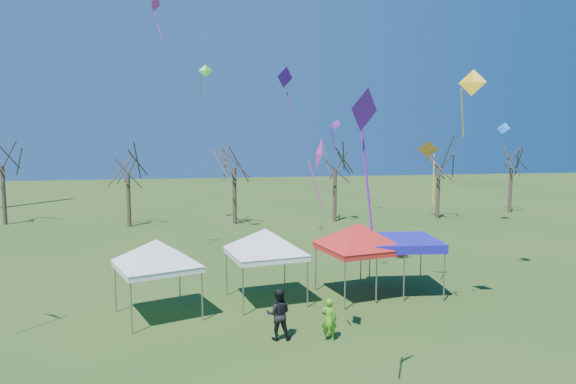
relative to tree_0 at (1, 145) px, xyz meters
name	(u,v)px	position (x,y,z in m)	size (l,w,h in m)	color
ground	(351,334)	(20.85, -27.38, -6.49)	(140.00, 140.00, 0.00)	#2E4C18
tree_0	(1,145)	(0.00, 0.00, 0.00)	(3.83, 3.83, 8.44)	#3D2D21
tree_1	(127,154)	(10.08, -2.73, -0.70)	(3.42, 3.42, 7.54)	#3D2D21
tree_2	(234,147)	(18.48, -3.01, -0.20)	(3.71, 3.71, 8.18)	#3D2D21
tree_3	(335,149)	(26.88, -3.34, -0.41)	(3.59, 3.59, 7.91)	#3D2D21
tree_4	(439,149)	(36.20, -3.38, -0.43)	(3.58, 3.58, 7.89)	#3D2D21
tree_5	(512,152)	(44.57, -1.32, -0.76)	(3.39, 3.39, 7.46)	#3D2D21
tent_white_west	(156,245)	(13.73, -24.15, -3.54)	(3.90, 3.90, 3.65)	gray
tent_white_mid	(265,233)	(18.26, -23.05, -3.45)	(4.20, 4.20, 3.76)	gray
tent_red	(359,228)	(22.50, -23.07, -3.35)	(4.32, 4.32, 3.89)	gray
tent_blue	(401,243)	(24.59, -22.88, -4.15)	(3.54, 3.54, 2.55)	gray
person_dark	(279,314)	(18.14, -27.32, -5.56)	(0.90, 0.70, 1.85)	black
person_green	(329,319)	(19.90, -27.73, -5.72)	(0.56, 0.37, 1.53)	#57B51D
kite_27	(472,83)	(25.62, -26.76, 2.74)	(0.96, 0.94, 2.57)	yellow
kite_5	(363,112)	(19.29, -32.92, 1.35)	(1.03, 0.86, 3.50)	purple
kite_1	(318,155)	(19.19, -28.75, 0.18)	(0.54, 1.06, 2.41)	#DA309B
kite_19	(336,125)	(26.52, -4.66, 1.60)	(0.88, 0.98, 2.43)	purple
kite_12	(503,129)	(39.56, -7.45, 1.28)	(1.12, 1.24, 3.37)	blue
kite_2	(155,4)	(12.71, -5.13, 10.26)	(1.03, 1.33, 3.05)	#F736B3
kite_13	(205,71)	(16.16, -8.31, 5.17)	(0.96, 0.70, 2.44)	green
kite_11	(285,77)	(21.33, -10.47, 4.62)	(1.43, 1.19, 3.19)	#6717A1
kite_17	(428,150)	(25.91, -22.69, 0.10)	(1.16, 1.02, 2.92)	orange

